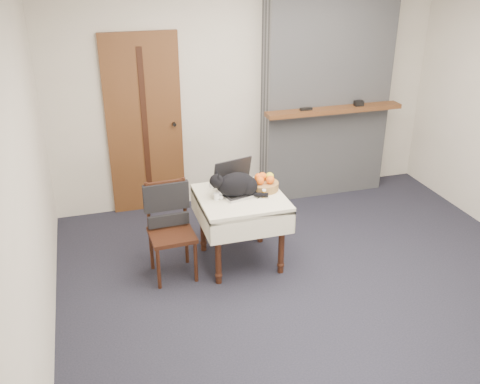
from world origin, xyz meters
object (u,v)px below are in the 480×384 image
Objects in this scene: laptop at (238,184)px; chair at (169,216)px; pill_bottle at (264,193)px; fruit_basket at (264,183)px; cat at (237,185)px; cream_jar at (217,196)px; door at (145,125)px; side_table at (241,207)px.

laptop is 0.70m from chair.
fruit_basket is at bearing 70.64° from pill_bottle.
laptop is at bearing 72.31° from cat.
chair reaches higher than fruit_basket.
cream_jar is at bearing 170.87° from pill_bottle.
door is at bearing 119.99° from pill_bottle.
side_table is at bearing 3.65° from cream_jar.
door is at bearing 124.32° from fruit_basket.
laptop is at bearing 171.63° from fruit_basket.
pill_bottle is (0.20, -0.19, -0.03)m from laptop.
side_table is 0.31m from fruit_basket.
chair reaches higher than cream_jar.
cream_jar is at bearing -172.27° from cat.
chair is (0.00, -1.39, -0.43)m from door.
chair is (-0.67, 0.04, -0.02)m from side_table.
pill_bottle is at bearing -9.13° from cream_jar.
door is 3.76× the size of cat.
laptop is at bearing 3.49° from chair.
chair is at bearing 179.16° from cat.
chair is (-0.67, -0.07, -0.20)m from laptop.
fruit_basket is 0.94m from chair.
door reaches higher than fruit_basket.
cat reaches higher than pill_bottle.
laptop reaches higher than side_table.
door is 1.45m from chair.
chair is (-0.92, -0.03, -0.19)m from fruit_basket.
cream_jar is at bearing -167.52° from laptop.
fruit_basket is (0.92, -1.35, -0.24)m from door.
laptop is at bearing 89.32° from side_table.
door is 1.50m from laptop.
cat reaches higher than side_table.
laptop is 0.25m from fruit_basket.
pill_bottle is at bearing -10.36° from chair.
side_table is 1.68× the size of laptop.
fruit_basket is (0.25, 0.07, 0.17)m from side_table.
cream_jar is (-0.23, -0.12, -0.04)m from laptop.
cat is at bearing -5.31° from chair.
side_table is at bearing 156.88° from pill_bottle.
side_table is at bearing -164.49° from fruit_basket.
door is 1.57m from cat.
cat reaches higher than chair.
pill_bottle is (0.87, -1.51, -0.26)m from door.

